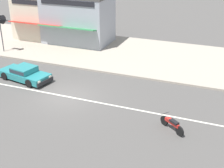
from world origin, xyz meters
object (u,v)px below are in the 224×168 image
Objects in this scene: arrow_signboard at (4,21)px; motorcycle_0 at (172,123)px; sedan_teal_1 at (25,73)px; shopfront_mid_block at (50,16)px; shopfront_corner_warung at (78,18)px.

motorcycle_0 is at bearing -23.28° from arrow_signboard.
arrow_signboard is (-17.06, 7.34, 2.64)m from motorcycle_0.
arrow_signboard is at bearing 156.72° from motorcycle_0.
shopfront_mid_block is (-4.11, 10.59, 1.90)m from sedan_teal_1.
shopfront_mid_block is at bearing 79.62° from arrow_signboard.
motorcycle_0 is (11.84, -2.80, -0.11)m from sedan_teal_1.
sedan_teal_1 reaches higher than motorcycle_0.
motorcycle_0 is 18.76m from arrow_signboard.
shopfront_corner_warung reaches higher than shopfront_mid_block.
motorcycle_0 is 0.44× the size of arrow_signboard.
shopfront_mid_block reaches higher than motorcycle_0.
shopfront_mid_block is (-3.60, 0.59, -0.14)m from shopfront_corner_warung.
shopfront_mid_block is at bearing 111.20° from sedan_teal_1.
arrow_signboard is (-5.21, 4.54, 2.53)m from sedan_teal_1.
sedan_teal_1 is 7.36m from arrow_signboard.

